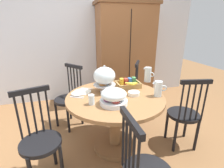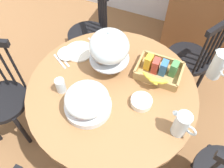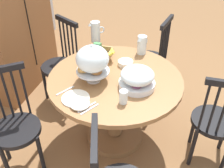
% 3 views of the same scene
% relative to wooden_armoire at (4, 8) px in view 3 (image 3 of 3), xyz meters
% --- Properties ---
extents(ground_plane, '(10.00, 10.00, 0.00)m').
position_rel_wooden_armoire_xyz_m(ground_plane, '(-0.75, -1.50, -0.98)').
color(ground_plane, brown).
extents(wooden_armoire, '(1.18, 0.60, 1.96)m').
position_rel_wooden_armoire_xyz_m(wooden_armoire, '(0.00, 0.00, 0.00)').
color(wooden_armoire, brown).
rests_on(wooden_armoire, ground_plane).
extents(dining_table, '(1.17, 1.17, 0.74)m').
position_rel_wooden_armoire_xyz_m(dining_table, '(-0.64, -1.49, -0.46)').
color(dining_table, olive).
rests_on(dining_table, ground_plane).
extents(windsor_chair_near_window, '(0.41, 0.41, 0.97)m').
position_rel_wooden_armoire_xyz_m(windsor_chair_near_window, '(0.23, -1.68, -0.53)').
color(windsor_chair_near_window, black).
rests_on(windsor_chair_near_window, ground_plane).
extents(windsor_chair_by_cabinet, '(0.45, 0.45, 0.97)m').
position_rel_wooden_armoire_xyz_m(windsor_chair_by_cabinet, '(-0.18, -0.72, -0.53)').
color(windsor_chair_by_cabinet, black).
rests_on(windsor_chair_by_cabinet, ground_plane).
extents(windsor_chair_facing_door, '(0.47, 0.47, 0.97)m').
position_rel_wooden_armoire_xyz_m(windsor_chair_facing_door, '(-1.18, -0.78, -0.53)').
color(windsor_chair_facing_door, black).
rests_on(windsor_chair_facing_door, ground_plane).
extents(windsor_chair_host_seat, '(0.40, 0.40, 0.97)m').
position_rel_wooden_armoire_xyz_m(windsor_chair_host_seat, '(-0.65, -2.37, -0.53)').
color(windsor_chair_host_seat, black).
rests_on(windsor_chair_host_seat, ground_plane).
extents(pastry_stand_with_dome, '(0.28, 0.28, 0.34)m').
position_rel_wooden_armoire_xyz_m(pastry_stand_with_dome, '(-0.73, -1.32, -0.05)').
color(pastry_stand_with_dome, silver).
rests_on(pastry_stand_with_dome, dining_table).
extents(fruit_platter_covered, '(0.30, 0.30, 0.18)m').
position_rel_wooden_armoire_xyz_m(fruit_platter_covered, '(-0.71, -1.69, -0.16)').
color(fruit_platter_covered, silver).
rests_on(fruit_platter_covered, dining_table).
extents(orange_juice_pitcher, '(0.17, 0.09, 0.19)m').
position_rel_wooden_armoire_xyz_m(orange_juice_pitcher, '(-0.15, -1.62, -0.16)').
color(orange_juice_pitcher, silver).
rests_on(orange_juice_pitcher, dining_table).
extents(milk_pitcher, '(0.13, 0.16, 0.22)m').
position_rel_wooden_armoire_xyz_m(milk_pitcher, '(-0.02, -1.10, -0.14)').
color(milk_pitcher, silver).
rests_on(milk_pitcher, dining_table).
extents(cereal_basket, '(0.32, 0.30, 0.12)m').
position_rel_wooden_armoire_xyz_m(cereal_basket, '(-0.38, -1.25, -0.20)').
color(cereal_basket, tan).
rests_on(cereal_basket, dining_table).
extents(china_plate_large, '(0.22, 0.22, 0.01)m').
position_rel_wooden_armoire_xyz_m(china_plate_large, '(-1.01, -1.27, -0.24)').
color(china_plate_large, white).
rests_on(china_plate_large, dining_table).
extents(china_plate_small, '(0.15, 0.15, 0.01)m').
position_rel_wooden_armoire_xyz_m(china_plate_small, '(-1.07, -1.33, -0.23)').
color(china_plate_small, white).
rests_on(china_plate_small, china_plate_large).
extents(cereal_bowl, '(0.14, 0.14, 0.04)m').
position_rel_wooden_armoire_xyz_m(cereal_bowl, '(-0.41, -1.52, -0.22)').
color(cereal_bowl, white).
rests_on(cereal_bowl, dining_table).
extents(drinking_glass, '(0.06, 0.06, 0.11)m').
position_rel_wooden_armoire_xyz_m(drinking_glass, '(-0.94, -1.64, -0.19)').
color(drinking_glass, silver).
rests_on(drinking_glass, dining_table).
extents(table_knife, '(0.15, 0.10, 0.01)m').
position_rel_wooden_armoire_xyz_m(table_knife, '(-1.08, -1.39, -0.24)').
color(table_knife, silver).
rests_on(table_knife, dining_table).
extents(dinner_fork, '(0.15, 0.10, 0.01)m').
position_rel_wooden_armoire_xyz_m(dinner_fork, '(-1.09, -1.42, -0.24)').
color(dinner_fork, silver).
rests_on(dinner_fork, dining_table).
extents(soup_spoon, '(0.15, 0.10, 0.01)m').
position_rel_wooden_armoire_xyz_m(soup_spoon, '(-0.94, -1.15, -0.24)').
color(soup_spoon, silver).
rests_on(soup_spoon, dining_table).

